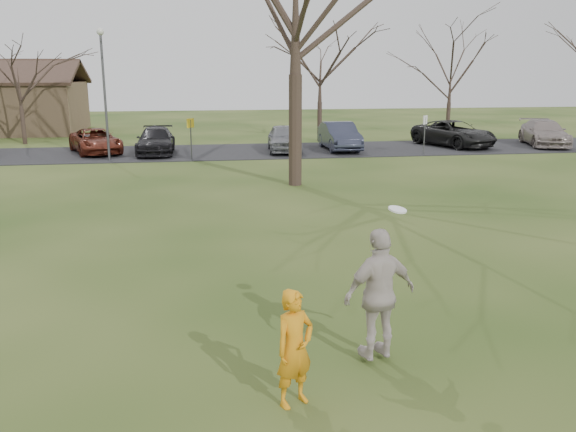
# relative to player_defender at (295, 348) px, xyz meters

# --- Properties ---
(ground) EXTENTS (120.00, 120.00, 0.00)m
(ground) POSITION_rel_player_defender_xyz_m (0.60, 0.40, -0.81)
(ground) COLOR #1E380F
(ground) RESTS_ON ground
(parking_strip) EXTENTS (62.00, 6.50, 0.04)m
(parking_strip) POSITION_rel_player_defender_xyz_m (0.60, 25.40, -0.79)
(parking_strip) COLOR black
(parking_strip) RESTS_ON ground
(player_defender) EXTENTS (0.70, 0.62, 1.61)m
(player_defender) POSITION_rel_player_defender_xyz_m (0.00, 0.00, 0.00)
(player_defender) COLOR orange
(player_defender) RESTS_ON ground
(car_2) EXTENTS (3.59, 5.09, 1.29)m
(car_2) POSITION_rel_player_defender_xyz_m (-6.45, 25.76, -0.12)
(car_2) COLOR maroon
(car_2) RESTS_ON parking_strip
(car_3) EXTENTS (1.93, 4.66, 1.35)m
(car_3) POSITION_rel_player_defender_xyz_m (-3.26, 25.08, -0.09)
(car_3) COLOR black
(car_3) RESTS_ON parking_strip
(car_4) EXTENTS (2.07, 4.40, 1.46)m
(car_4) POSITION_rel_player_defender_xyz_m (3.58, 24.86, -0.04)
(car_4) COLOR slate
(car_4) RESTS_ON parking_strip
(car_5) EXTENTS (1.61, 4.61, 1.52)m
(car_5) POSITION_rel_player_defender_xyz_m (6.72, 25.07, -0.01)
(car_5) COLOR #2A2E40
(car_5) RESTS_ON parking_strip
(car_6) EXTENTS (4.10, 5.82, 1.47)m
(car_6) POSITION_rel_player_defender_xyz_m (13.68, 25.63, -0.03)
(car_6) COLOR black
(car_6) RESTS_ON parking_strip
(car_7) EXTENTS (3.36, 5.41, 1.46)m
(car_7) POSITION_rel_player_defender_xyz_m (19.07, 25.11, -0.03)
(car_7) COLOR gray
(car_7) RESTS_ON parking_strip
(catching_play) EXTENTS (1.28, 0.79, 2.36)m
(catching_play) POSITION_rel_player_defender_xyz_m (1.46, 0.98, 0.30)
(catching_play) COLOR #BBAFA8
(catching_play) RESTS_ON ground
(lamp_post) EXTENTS (0.34, 0.34, 6.27)m
(lamp_post) POSITION_rel_player_defender_xyz_m (-5.40, 22.90, 3.16)
(lamp_post) COLOR #47474C
(lamp_post) RESTS_ON ground
(sign_yellow) EXTENTS (0.35, 0.35, 2.08)m
(sign_yellow) POSITION_rel_player_defender_xyz_m (-1.40, 22.40, 0.64)
(sign_yellow) COLOR #47474C
(sign_yellow) RESTS_ON ground
(sign_white) EXTENTS (0.35, 0.35, 2.08)m
(sign_white) POSITION_rel_player_defender_xyz_m (10.60, 22.40, 0.64)
(sign_white) COLOR #47474C
(sign_white) RESTS_ON ground
(small_tree_row) EXTENTS (55.00, 5.90, 8.50)m
(small_tree_row) POSITION_rel_player_defender_xyz_m (4.99, 30.46, 3.09)
(small_tree_row) COLOR #352821
(small_tree_row) RESTS_ON ground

